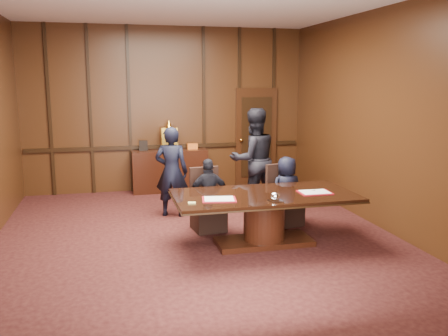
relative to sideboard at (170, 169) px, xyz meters
name	(u,v)px	position (x,y,z in m)	size (l,w,h in m)	color
room	(199,125)	(0.07, -3.12, 1.24)	(7.00, 7.04, 3.50)	black
sideboard	(170,169)	(0.00, 0.00, 0.00)	(1.60, 0.45, 1.54)	black
conference_table	(264,210)	(0.90, -3.71, 0.02)	(2.62, 1.32, 0.76)	black
folder_left	(219,199)	(0.18, -3.90, 0.28)	(0.51, 0.40, 0.02)	maroon
folder_right	(315,192)	(1.63, -3.83, 0.28)	(0.47, 0.34, 0.02)	maroon
inkstand	(275,197)	(0.90, -4.16, 0.33)	(0.20, 0.14, 0.12)	white
notepad	(192,203)	(-0.21, -4.00, 0.28)	(0.10, 0.07, 0.01)	#D3C767
chair_left	(208,212)	(0.25, -2.83, -0.19)	(0.54, 0.54, 0.99)	black
chair_right	(284,207)	(1.54, -2.83, -0.19)	(0.58, 0.58, 0.99)	black
signatory_left	(209,195)	(0.25, -2.91, 0.10)	(0.68, 0.28, 1.17)	black
signatory_right	(286,191)	(1.55, -2.91, 0.09)	(0.56, 0.37, 1.15)	black
witness_left	(172,172)	(-0.21, -1.90, 0.31)	(0.58, 0.38, 1.59)	black
witness_right	(254,159)	(1.32, -1.81, 0.45)	(0.91, 0.71, 1.88)	black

